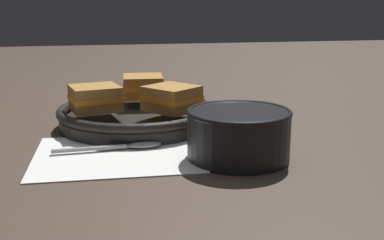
{
  "coord_description": "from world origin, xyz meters",
  "views": [
    {
      "loc": [
        -0.1,
        -0.74,
        0.24
      ],
      "look_at": [
        0.06,
        0.05,
        0.04
      ],
      "focal_mm": 45.0,
      "sensor_mm": 36.0,
      "label": 1
    }
  ],
  "objects": [
    {
      "name": "sandwich_near_left",
      "position": [
        0.04,
        0.14,
        0.07
      ],
      "size": [
        0.12,
        0.12,
        0.05
      ],
      "rotation": [
        0.0,
        0.0,
        6.96
      ],
      "color": "#B27A38",
      "rests_on": "skillet"
    },
    {
      "name": "ground_plane",
      "position": [
        0.0,
        0.0,
        0.0
      ],
      "size": [
        4.0,
        4.0,
        0.0
      ],
      "primitive_type": "plane",
      "color": "#47382D"
    },
    {
      "name": "napkin",
      "position": [
        -0.07,
        0.01,
        0.0
      ],
      "size": [
        0.27,
        0.23,
        0.0
      ],
      "color": "white",
      "rests_on": "ground_plane"
    },
    {
      "name": "spoon",
      "position": [
        -0.05,
        0.03,
        0.01
      ],
      "size": [
        0.18,
        0.03,
        0.01
      ],
      "rotation": [
        0.0,
        0.0,
        0.06
      ],
      "color": "#9E9EA3",
      "rests_on": "napkin"
    },
    {
      "name": "sandwich_near_right",
      "position": [
        -0.0,
        0.27,
        0.07
      ],
      "size": [
        0.09,
        0.09,
        0.05
      ],
      "rotation": [
        0.0,
        0.0,
        9.36
      ],
      "color": "#B27A38",
      "rests_on": "skillet"
    },
    {
      "name": "skillet",
      "position": [
        -0.02,
        0.19,
        0.02
      ],
      "size": [
        0.31,
        0.31,
        0.04
      ],
      "color": "black",
      "rests_on": "ground_plane"
    },
    {
      "name": "sandwich_far_left",
      "position": [
        -0.1,
        0.17,
        0.07
      ],
      "size": [
        0.11,
        0.1,
        0.05
      ],
      "rotation": [
        0.0,
        0.0,
        11.22
      ],
      "color": "#B27A38",
      "rests_on": "skillet"
    },
    {
      "name": "soup_bowl",
      "position": [
        0.12,
        -0.04,
        0.04
      ],
      "size": [
        0.16,
        0.16,
        0.08
      ],
      "color": "black",
      "rests_on": "ground_plane"
    }
  ]
}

